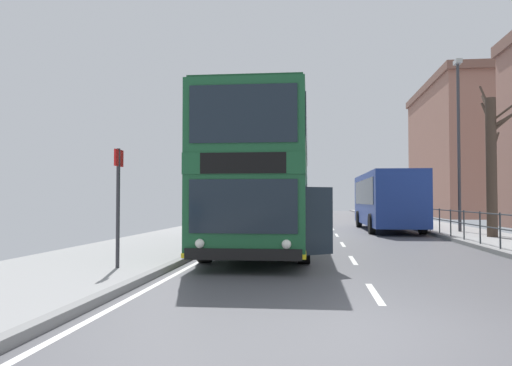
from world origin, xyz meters
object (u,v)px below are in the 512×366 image
(bus_stop_sign_near, at_px, (118,194))
(street_lamp_far_side, at_px, (459,132))
(bare_tree_far_00, at_px, (492,162))
(double_decker_bus_main, at_px, (265,179))
(background_building_00, at_px, (476,150))
(background_bus_far_lane, at_px, (387,199))

(bus_stop_sign_near, distance_m, street_lamp_far_side, 17.82)
(bus_stop_sign_near, bearing_deg, bare_tree_far_00, 43.15)
(double_decker_bus_main, xyz_separation_m, bus_stop_sign_near, (-2.64, -5.56, -0.54))
(bus_stop_sign_near, distance_m, background_building_00, 46.09)
(street_lamp_far_side, relative_size, bare_tree_far_00, 1.29)
(background_bus_far_lane, bearing_deg, bus_stop_sign_near, -115.43)
(double_decker_bus_main, bearing_deg, background_building_00, 64.04)
(bus_stop_sign_near, bearing_deg, double_decker_bus_main, 64.61)
(bus_stop_sign_near, xyz_separation_m, background_building_00, (20.01, 41.24, 4.82))
(double_decker_bus_main, bearing_deg, background_bus_far_lane, 64.55)
(background_bus_far_lane, bearing_deg, street_lamp_far_side, -45.39)
(background_bus_far_lane, xyz_separation_m, bare_tree_far_00, (3.21, -6.26, 1.48))
(street_lamp_far_side, bearing_deg, double_decker_bus_main, -134.82)
(background_building_00, bearing_deg, bare_tree_far_00, -106.03)
(background_bus_far_lane, relative_size, street_lamp_far_side, 1.23)
(bus_stop_sign_near, distance_m, bare_tree_far_00, 15.37)
(background_building_00, bearing_deg, bus_stop_sign_near, -115.88)
(background_bus_far_lane, bearing_deg, background_building_00, 63.81)
(bare_tree_far_00, bearing_deg, street_lamp_far_side, 95.67)
(double_decker_bus_main, height_order, street_lamp_far_side, street_lamp_far_side)
(background_bus_far_lane, relative_size, bus_stop_sign_near, 3.85)
(double_decker_bus_main, distance_m, background_building_00, 39.91)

